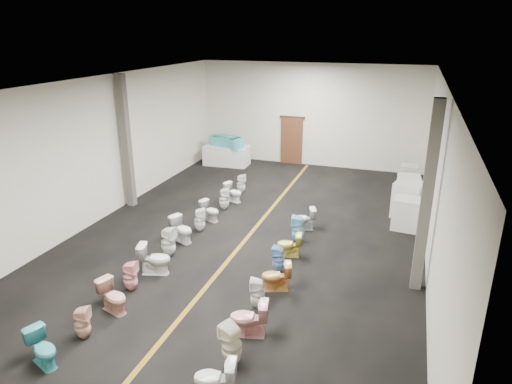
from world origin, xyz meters
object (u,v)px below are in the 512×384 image
Objects in this scene: toilet_left_2 at (113,296)px; toilet_right_3 at (249,319)px; bathtub at (226,142)px; toilet_left_0 at (43,348)px; toilet_left_7 at (200,220)px; toilet_left_10 at (233,192)px; toilet_right_9 at (304,219)px; toilet_right_1 at (215,379)px; toilet_left_6 at (182,229)px; toilet_left_1 at (82,323)px; appliance_crate_c at (408,188)px; toilet_right_8 at (298,229)px; toilet_right_6 at (279,259)px; display_table at (227,155)px; appliance_crate_a at (406,213)px; appliance_crate_b at (407,199)px; toilet_left_3 at (130,276)px; toilet_left_9 at (224,199)px; toilet_right_2 at (232,345)px; toilet_right_5 at (276,276)px; appliance_crate_d at (409,176)px; toilet_right_4 at (258,293)px; toilet_left_5 at (168,242)px; toilet_left_8 at (210,211)px; toilet_left_11 at (241,184)px; toilet_right_7 at (289,245)px; toilet_left_4 at (155,259)px.

toilet_right_3 is (3.07, 0.16, 0.03)m from toilet_left_2.
toilet_left_0 is at bearing -64.66° from bathtub.
toilet_left_7 is at bearing -157.04° from toilet_right_3.
toilet_right_9 is (2.95, -1.59, 0.01)m from toilet_left_10.
toilet_right_9 is (-0.16, 7.13, -0.01)m from toilet_right_1.
toilet_right_1 is (3.29, 0.29, 0.01)m from toilet_left_0.
toilet_left_1 is at bearing -154.53° from toilet_left_6.
toilet_left_7 is 1.01× the size of toilet_right_1.
toilet_right_8 is (-2.92, -4.71, -0.04)m from appliance_crate_c.
toilet_right_6 is (-2.97, -6.56, -0.09)m from appliance_crate_c.
toilet_left_10 is at bearing -169.34° from toilet_right_3.
appliance_crate_a is (7.90, -4.74, 0.05)m from display_table.
appliance_crate_b is 1.31× the size of appliance_crate_c.
toilet_left_6 is (-6.11, -5.76, -0.07)m from appliance_crate_c.
toilet_left_9 reaches higher than toilet_left_3.
toilet_left_9 is 0.90× the size of toilet_right_2.
toilet_right_2 is at bearing -20.23° from toilet_right_5.
appliance_crate_d is (0.00, 3.13, -0.14)m from appliance_crate_b.
appliance_crate_b is at bearing 146.40° from toilet_right_3.
toilet_right_4 is at bearing -50.73° from toilet_left_2.
toilet_left_5 is 2.61m from toilet_left_8.
appliance_crate_c is at bearing -83.91° from toilet_left_11.
toilet_right_6 is (-2.97, -8.01, -0.09)m from appliance_crate_d.
toilet_right_7 is 0.96m from toilet_right_8.
toilet_left_5 is (-0.13, 0.94, 0.02)m from toilet_left_4.
appliance_crate_d is at bearing 147.19° from toilet_right_7.
toilet_right_3 is at bearing -113.33° from appliance_crate_a.
toilet_left_6 reaches higher than toilet_left_10.
display_table is at bearing -4.06° from toilet_left_4.
toilet_right_3 is at bearing -109.65° from toilet_left_3.
toilet_right_8 reaches higher than toilet_right_7.
bathtub is 2.46× the size of toilet_right_1.
toilet_left_6 is 1.07× the size of toilet_right_6.
toilet_right_2 reaches higher than toilet_left_11.
toilet_left_2 is at bearing -79.97° from display_table.
toilet_right_6 is at bearing -8.34° from toilet_right_8.
toilet_right_1 is at bearing -50.98° from bathtub.
toilet_right_8 reaches higher than toilet_left_11.
toilet_left_11 is (0.12, 9.95, 0.00)m from toilet_left_0.
toilet_left_10 is (0.02, 8.13, -0.01)m from toilet_left_1.
bathtub is at bearing -7.39° from toilet_left_1.
bathtub is 2.58× the size of toilet_left_1.
appliance_crate_d is 13.22m from toilet_left_1.
toilet_left_1 is 0.82× the size of toilet_left_5.
toilet_left_9 is (1.99, -5.09, -0.06)m from display_table.
toilet_right_5 is (3.13, -5.18, 0.02)m from toilet_left_10.
display_table is at bearing 13.80° from toilet_left_5.
bathtub reaches higher than toilet_right_6.
toilet_right_5 is at bearing -150.21° from toilet_left_7.
toilet_right_9 is (2.96, -0.77, -0.02)m from toilet_left_9.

